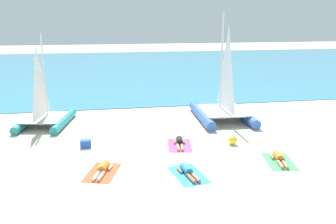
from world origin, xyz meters
TOP-DOWN VIEW (x-y plane):
  - ground_plane at (0.00, 10.00)m, footprint 120.00×120.00m
  - ocean_water at (0.00, 30.43)m, footprint 120.00×40.00m
  - sailboat_teal at (-6.55, 7.48)m, footprint 3.15×4.30m
  - sailboat_blue at (3.69, 6.83)m, footprint 3.24×4.90m
  - towel_leftmost at (-3.39, 0.47)m, footprint 1.61×2.14m
  - sunbather_leftmost at (-3.37, 0.54)m, footprint 0.83×1.54m
  - towel_center_left at (-0.10, -0.33)m, footprint 1.40×2.05m
  - sunbather_center_left at (-0.11, -0.26)m, footprint 0.66×1.57m
  - towel_center_right at (0.25, 2.93)m, footprint 1.39×2.05m
  - sunbather_center_right at (0.26, 3.00)m, footprint 0.65×1.57m
  - towel_rightmost at (4.00, 0.25)m, footprint 1.46×2.08m
  - sunbather_rightmost at (4.01, 0.32)m, footprint 0.70×1.56m
  - beach_ball at (2.78, 2.61)m, footprint 0.44×0.44m
  - cooler_box at (-4.15, 3.49)m, footprint 0.50×0.36m

SIDE VIEW (x-z plane):
  - ground_plane at x=0.00m, z-range 0.00..0.00m
  - towel_leftmost at x=-3.39m, z-range 0.00..0.01m
  - towel_center_left at x=-0.10m, z-range 0.00..0.01m
  - towel_center_right at x=0.25m, z-range 0.00..0.01m
  - towel_rightmost at x=4.00m, z-range 0.00..0.01m
  - ocean_water at x=0.00m, z-range 0.00..0.05m
  - sunbather_leftmost at x=-3.37m, z-range -0.02..0.28m
  - sunbather_center_left at x=-0.11m, z-range -0.02..0.28m
  - sunbather_center_right at x=0.26m, z-range -0.02..0.28m
  - sunbather_rightmost at x=4.01m, z-range -0.02..0.28m
  - cooler_box at x=-4.15m, z-range 0.00..0.36m
  - beach_ball at x=2.78m, z-range 0.00..0.44m
  - sailboat_teal at x=-6.55m, z-range -1.79..3.32m
  - sailboat_blue at x=3.69m, z-range -2.19..4.04m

